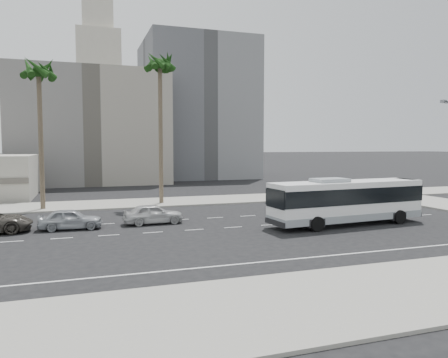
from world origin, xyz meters
name	(u,v)px	position (x,y,z in m)	size (l,w,h in m)	color
ground	(270,225)	(0.00, 0.00, 0.00)	(700.00, 700.00, 0.00)	black
sidewalk_north	(211,200)	(0.00, 15.50, 0.07)	(120.00, 7.00, 0.15)	gray
sidewalk_south	(421,287)	(0.00, -15.50, 0.07)	(120.00, 7.00, 0.15)	gray
midrise_beige_west	(91,128)	(-12.00, 45.00, 9.00)	(24.00, 18.00, 18.00)	gray
midrise_gray_center	(196,110)	(8.00, 52.00, 13.00)	(20.00, 20.00, 26.00)	slate
civic_tower	(99,93)	(-2.00, 250.00, 38.83)	(42.00, 42.00, 129.00)	beige
highrise_right	(180,99)	(45.00, 230.00, 35.00)	(26.00, 26.00, 70.00)	slate
highrise_far	(206,111)	(70.00, 260.00, 30.00)	(22.00, 22.00, 60.00)	slate
city_bus	(347,200)	(5.72, -1.70, 1.91)	(12.86, 3.84, 3.64)	white
car_a	(153,214)	(-8.41, 3.43, 0.79)	(4.63, 1.86, 1.58)	#BABABA
car_b	(71,219)	(-14.50, 3.12, 0.76)	(4.46, 1.80, 1.52)	#9CA0A5
palm_near	(160,67)	(-5.79, 14.44, 14.14)	(4.63, 4.63, 15.61)	brown
palm_mid	(39,74)	(-17.20, 13.81, 12.69)	(4.56, 4.56, 14.10)	brown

